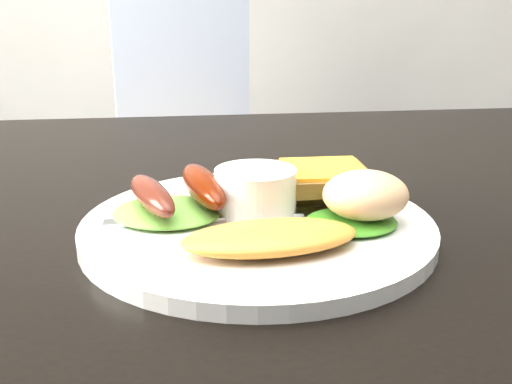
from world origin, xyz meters
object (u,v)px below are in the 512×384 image
person (376,55)px  plate (258,227)px  dining_table (334,208)px  dining_chair (187,161)px

person → plate: bearing=43.1°
dining_table → person: (0.23, 0.59, 0.09)m
dining_chair → person: (0.36, -0.65, 0.37)m
plate → dining_table: bearing=50.0°
dining_table → plate: plate is taller
dining_table → plate: 0.14m
dining_chair → plate: bearing=-98.8°
dining_table → person: size_ratio=0.73×
dining_chair → person: person is taller
dining_table → dining_chair: 1.28m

